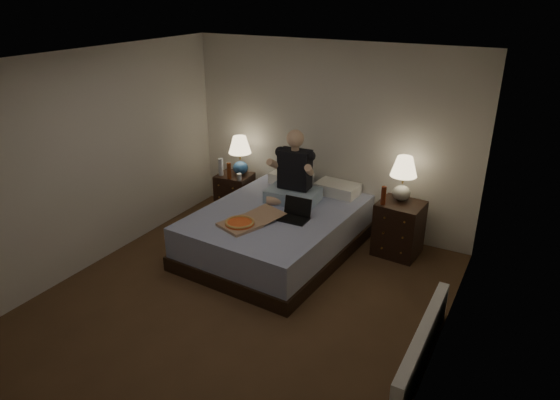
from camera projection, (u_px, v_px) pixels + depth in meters
The scene contains 19 objects.
floor at pixel (239, 302), 5.32m from camera, with size 4.00×4.50×0.00m, color brown.
ceiling at pixel (230, 62), 4.34m from camera, with size 4.00×4.50×0.00m, color white.
wall_back at pixel (329, 137), 6.64m from camera, with size 4.00×2.50×0.00m, color silver.
wall_front at pixel (29, 319), 3.02m from camera, with size 4.00×2.50×0.00m, color silver.
wall_left at pixel (90, 162), 5.72m from camera, with size 4.50×2.50×0.00m, color silver.
wall_right at pixel (446, 241), 3.94m from camera, with size 4.50×2.50×0.00m, color silver.
bed at pixel (277, 231), 6.26m from camera, with size 1.66×2.22×0.55m, color #5869B1.
nightstand_left at pixel (235, 194), 7.28m from camera, with size 0.47×0.42×0.61m, color black.
nightstand_right at pixel (399, 229), 6.17m from camera, with size 0.53×0.47×0.68m, color black.
lamp_left at pixel (240, 155), 7.07m from camera, with size 0.32×0.32×0.56m, color #244E86, non-canonical shape.
lamp_right at pixel (403, 179), 6.02m from camera, with size 0.32×0.32×0.56m, color #9A9B92, non-canonical shape.
water_bottle at pixel (221, 167), 7.09m from camera, with size 0.07×0.07×0.25m, color silver.
soda_can at pixel (239, 177), 6.93m from camera, with size 0.07×0.07×0.10m, color #B6B6B1.
beer_bottle_left at pixel (229, 171), 6.97m from camera, with size 0.06×0.06×0.23m, color #60260D.
beer_bottle_right at pixel (383, 195), 5.96m from camera, with size 0.06×0.06×0.23m, color #62210E.
person at pixel (293, 167), 6.25m from camera, with size 0.66×0.52×0.93m, color black, non-canonical shape.
laptop at pixel (294, 211), 5.86m from camera, with size 0.34×0.28×0.24m, color black, non-canonical shape.
pizza_box at pixel (240, 223), 5.73m from camera, with size 0.40×0.76×0.08m, color tan, non-canonical shape.
radiator at pixel (422, 346), 4.37m from camera, with size 0.10×1.60×0.40m, color white.
Camera 1 is at (2.53, -3.69, 3.11)m, focal length 32.00 mm.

